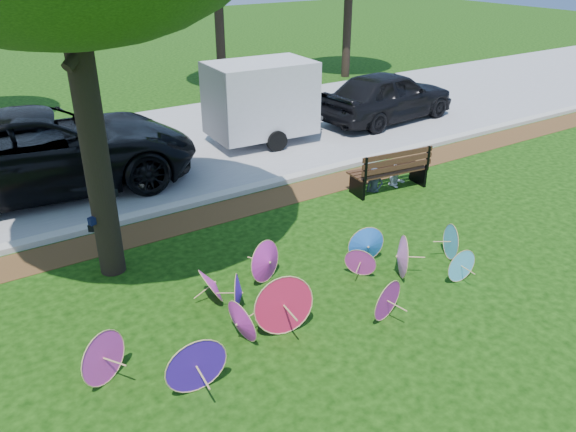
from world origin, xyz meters
name	(u,v)px	position (x,y,z in m)	size (l,w,h in m)	color
ground	(331,322)	(0.00, 0.00, 0.00)	(90.00, 90.00, 0.00)	black
mulch_strip	(206,216)	(0.00, 4.50, 0.01)	(90.00, 1.00, 0.01)	#472D16
curb	(192,203)	(0.00, 5.20, 0.06)	(90.00, 0.30, 0.12)	#B7B5AD
street	(131,153)	(0.00, 9.35, 0.01)	(90.00, 8.00, 0.01)	gray
parasol_pile	(298,292)	(-0.28, 0.52, 0.38)	(7.05, 2.43, 0.97)	#E137B4
black_van	(46,151)	(-2.44, 7.90, 0.97)	(3.21, 6.97, 1.94)	black
dark_pickup	(388,96)	(8.23, 7.89, 0.83)	(1.96, 4.87, 1.66)	black
cargo_trailer	(261,98)	(3.60, 8.20, 1.32)	(2.92, 1.85, 2.64)	silver
park_bench	(388,169)	(4.32, 3.52, 0.51)	(1.97, 0.75, 1.03)	black
person_left	(376,169)	(3.97, 3.57, 0.57)	(0.42, 0.27, 1.14)	#363E4A
person_right	(397,166)	(4.67, 3.57, 0.50)	(0.48, 0.38, 1.00)	silver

